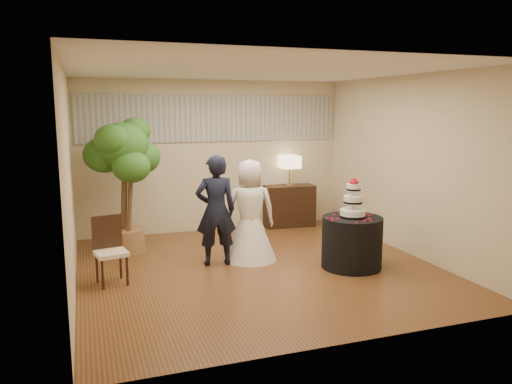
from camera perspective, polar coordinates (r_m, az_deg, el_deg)
name	(u,v)px	position (r m, az deg, el deg)	size (l,w,h in m)	color
floor	(259,268)	(7.31, 0.30, -8.68)	(5.00, 5.00, 0.00)	brown
ceiling	(259,70)	(6.96, 0.32, 13.77)	(5.00, 5.00, 0.00)	white
wall_back	(214,156)	(9.38, -4.83, 4.10)	(5.00, 0.06, 2.80)	beige
wall_front	(348,204)	(4.75, 10.47, -1.41)	(5.00, 0.06, 2.80)	beige
wall_left	(69,181)	(6.61, -20.59, 1.21)	(0.06, 5.00, 2.80)	beige
wall_right	(409,166)	(8.18, 17.07, 2.90)	(0.06, 5.00, 2.80)	beige
mural_border	(214,118)	(9.32, -4.86, 8.37)	(4.90, 0.02, 0.85)	#A5A59B
groom	(216,210)	(7.30, -4.61, -2.12)	(0.59, 0.39, 1.63)	black
bride	(250,210)	(7.53, -0.68, -2.06)	(0.81, 0.81, 1.54)	white
cake_table	(352,242)	(7.38, 10.89, -5.66)	(0.87, 0.87, 0.74)	black
wedding_cake	(353,198)	(7.24, 11.05, -0.64)	(0.37, 0.37, 0.57)	white
console	(289,206)	(9.78, 3.80, -1.58)	(0.97, 0.43, 0.81)	black
table_lamp	(289,171)	(9.67, 3.85, 2.45)	(0.35, 0.35, 0.58)	beige
ficus_tree	(124,185)	(8.14, -14.87, 0.80)	(1.04, 1.04, 2.19)	#2E621E
side_chair	(111,251)	(6.82, -16.24, -6.51)	(0.41, 0.43, 0.89)	black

